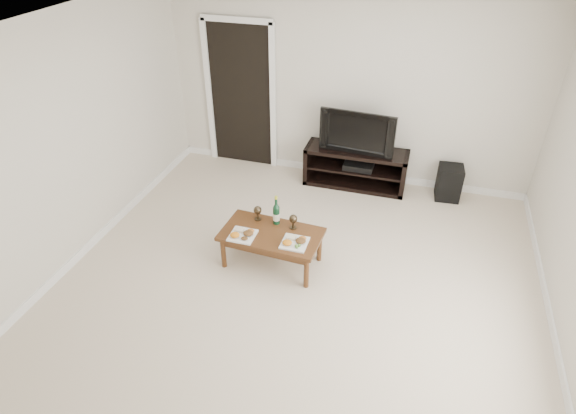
# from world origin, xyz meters

# --- Properties ---
(floor) EXTENTS (5.50, 5.50, 0.00)m
(floor) POSITION_xyz_m (0.00, 0.00, 0.00)
(floor) COLOR beige
(floor) RESTS_ON ground
(back_wall) EXTENTS (5.00, 0.04, 2.60)m
(back_wall) POSITION_xyz_m (0.00, 2.77, 1.30)
(back_wall) COLOR beige
(back_wall) RESTS_ON ground
(ceiling) EXTENTS (5.00, 5.50, 0.04)m
(ceiling) POSITION_xyz_m (0.00, 0.00, 2.62)
(ceiling) COLOR white
(ceiling) RESTS_ON back_wall
(doorway) EXTENTS (0.90, 0.02, 2.05)m
(doorway) POSITION_xyz_m (-1.55, 2.73, 1.02)
(doorway) COLOR black
(doorway) RESTS_ON ground
(media_console) EXTENTS (1.40, 0.45, 0.55)m
(media_console) POSITION_xyz_m (0.21, 2.50, 0.28)
(media_console) COLOR black
(media_console) RESTS_ON ground
(television) EXTENTS (1.02, 0.22, 0.58)m
(television) POSITION_xyz_m (0.21, 2.50, 0.84)
(television) COLOR black
(television) RESTS_ON media_console
(av_receiver) EXTENTS (0.40, 0.30, 0.08)m
(av_receiver) POSITION_xyz_m (0.25, 2.48, 0.33)
(av_receiver) COLOR black
(av_receiver) RESTS_ON media_console
(subwoofer) EXTENTS (0.34, 0.34, 0.47)m
(subwoofer) POSITION_xyz_m (1.47, 2.52, 0.23)
(subwoofer) COLOR black
(subwoofer) RESTS_ON ground
(coffee_table) EXTENTS (1.11, 0.65, 0.42)m
(coffee_table) POSITION_xyz_m (-0.37, 0.53, 0.21)
(coffee_table) COLOR #532E17
(coffee_table) RESTS_ON ground
(plate_left) EXTENTS (0.27, 0.27, 0.07)m
(plate_left) POSITION_xyz_m (-0.65, 0.38, 0.45)
(plate_left) COLOR white
(plate_left) RESTS_ON coffee_table
(plate_right) EXTENTS (0.27, 0.27, 0.07)m
(plate_right) POSITION_xyz_m (-0.08, 0.41, 0.45)
(plate_right) COLOR white
(plate_right) RESTS_ON coffee_table
(wine_bottle) EXTENTS (0.07, 0.07, 0.35)m
(wine_bottle) POSITION_xyz_m (-0.37, 0.71, 0.59)
(wine_bottle) COLOR #0E341D
(wine_bottle) RESTS_ON coffee_table
(goblet_left) EXTENTS (0.09, 0.09, 0.17)m
(goblet_left) POSITION_xyz_m (-0.60, 0.73, 0.51)
(goblet_left) COLOR #3B3020
(goblet_left) RESTS_ON coffee_table
(goblet_right) EXTENTS (0.09, 0.09, 0.17)m
(goblet_right) POSITION_xyz_m (-0.17, 0.68, 0.51)
(goblet_right) COLOR #3B3020
(goblet_right) RESTS_ON coffee_table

